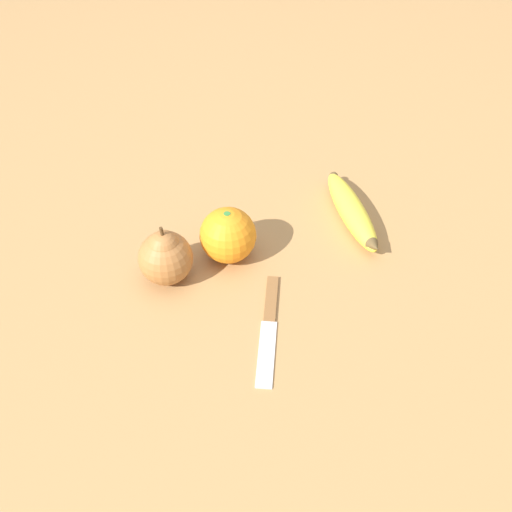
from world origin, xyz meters
The scene contains 5 objects.
ground_plane centered at (0.00, 0.00, 0.00)m, with size 3.00×3.00×0.00m, color #A87A47.
banana centered at (-0.12, 0.07, 0.02)m, with size 0.16×0.18×0.04m.
orange centered at (0.06, -0.05, 0.04)m, with size 0.09×0.09×0.09m.
pear centered at (0.15, -0.10, 0.04)m, with size 0.08×0.08×0.10m.
paring_knife centered at (0.15, 0.08, 0.00)m, with size 0.18×0.11×0.01m.
Camera 1 is at (0.60, 0.35, 0.65)m, focal length 42.00 mm.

